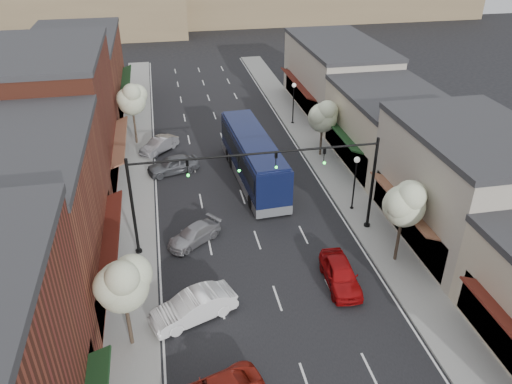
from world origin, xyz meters
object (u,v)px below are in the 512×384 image
red_hatchback (340,274)px  parked_car_e (159,145)px  tree_left_near (123,283)px  lamp_post_far (294,97)px  signal_mast_left (169,190)px  parked_car_d (173,165)px  tree_right_far (323,115)px  tree_left_far (132,98)px  parked_car_b (193,307)px  parked_car_c (194,235)px  lamp_post_near (355,175)px  signal_mast_right (340,173)px  tree_right_near (406,203)px  coach_bus (253,158)px

red_hatchback → parked_car_e: size_ratio=1.11×
tree_left_near → lamp_post_far: bearing=60.2°
signal_mast_left → parked_car_d: 11.94m
tree_right_far → tree_left_far: (-16.60, 6.00, 0.61)m
lamp_post_far → parked_car_d: 15.75m
red_hatchback → parked_car_d: red_hatchback is taller
parked_car_b → parked_car_c: parked_car_b is taller
red_hatchback → parked_car_d: bearing=121.8°
lamp_post_far → parked_car_b: (-12.74, -26.65, -2.21)m
lamp_post_near → tree_right_far: bearing=86.7°
parked_car_b → parked_car_c: size_ratio=1.19×
signal_mast_right → tree_right_far: signal_mast_right is taller
tree_right_near → parked_car_d: (-13.48, 15.34, -3.70)m
tree_left_near → tree_left_far: bearing=90.0°
coach_bus → tree_right_near: bearing=-64.8°
tree_right_far → coach_bus: bearing=-155.2°
parked_car_b → signal_mast_left: bearing=165.3°
tree_right_near → tree_left_near: 17.08m
signal_mast_right → parked_car_e: bearing=126.8°
red_hatchback → parked_car_b: parked_car_b is taller
coach_bus → tree_left_near: bearing=-123.2°
parked_car_b → lamp_post_near: bearing=105.1°
signal_mast_left → lamp_post_far: 24.14m
red_hatchback → signal_mast_right: bearing=76.8°
tree_left_far → lamp_post_near: bearing=-43.9°
parked_car_d → parked_car_e: bearing=177.9°
tree_right_near → lamp_post_far: bearing=91.3°
lamp_post_near → red_hatchback: bearing=-115.4°
signal_mast_left → tree_right_far: size_ratio=1.51×
signal_mast_right → lamp_post_far: 20.19m
signal_mast_left → parked_car_c: size_ratio=2.02×
lamp_post_near → parked_car_d: 15.80m
red_hatchback → parked_car_b: bearing=-169.3°
signal_mast_right → red_hatchback: 6.88m
lamp_post_near → lamp_post_far: (0.00, 17.50, 0.00)m
tree_left_near → parked_car_e: size_ratio=1.39×
lamp_post_far → parked_car_d: (-12.93, -8.71, -2.25)m
lamp_post_far → parked_car_b: size_ratio=0.92×
tree_left_far → parked_car_b: tree_left_far is taller
signal_mast_right → lamp_post_far: size_ratio=1.85×
signal_mast_left → coach_bus: signal_mast_left is taller
tree_right_far → lamp_post_far: 8.13m
signal_mast_left → parked_car_d: signal_mast_left is taller
lamp_post_near → parked_car_d: size_ratio=1.01×
coach_bus → parked_car_d: bearing=155.2°
tree_right_near → red_hatchback: (-4.33, -1.42, -3.68)m
lamp_post_far → tree_left_far: bearing=-172.7°
tree_left_far → parked_car_d: size_ratio=1.39×
signal_mast_left → parked_car_d: size_ratio=1.86×
coach_bus → red_hatchback: bearing=-82.8°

